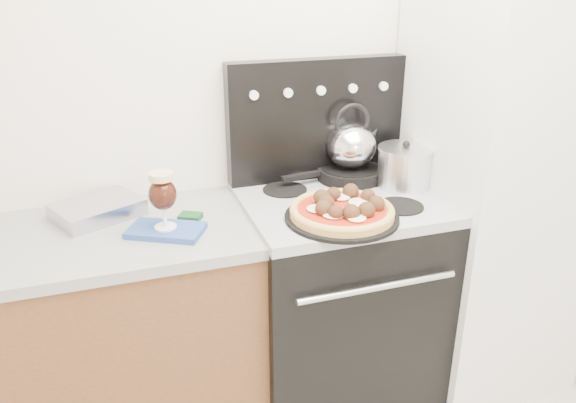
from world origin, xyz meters
name	(u,v)px	position (x,y,z in m)	size (l,w,h in m)	color
room_shell	(467,208)	(0.00, 0.29, 1.25)	(3.52, 3.01, 2.52)	beige
base_cabinet	(60,353)	(-1.02, 1.20, 0.43)	(1.45, 0.60, 0.86)	brown
countertop	(40,245)	(-1.02, 1.20, 0.88)	(1.48, 0.63, 0.04)	#959596
stove_body	(336,302)	(0.08, 1.18, 0.44)	(0.76, 0.65, 0.88)	black
cooktop	(340,203)	(0.08, 1.18, 0.90)	(0.76, 0.65, 0.04)	#ADADB2
backguard	(316,119)	(0.08, 1.45, 1.17)	(0.76, 0.08, 0.50)	black
fridge	(495,174)	(0.78, 1.15, 0.95)	(0.64, 0.68, 1.90)	silver
foil_sheet	(98,210)	(-0.83, 1.34, 0.93)	(0.30, 0.22, 0.06)	silver
oven_mitt	(166,230)	(-0.61, 1.12, 0.91)	(0.26, 0.15, 0.02)	#2C4C97
beer_glass	(163,200)	(-0.61, 1.12, 1.03)	(0.10, 0.10, 0.21)	black
pizza_pan	(342,217)	(0.01, 0.99, 0.93)	(0.41, 0.41, 0.01)	black
pizza	(342,209)	(0.01, 0.99, 0.96)	(0.37, 0.37, 0.05)	tan
skillet	(350,174)	(0.20, 1.36, 0.94)	(0.28, 0.28, 0.05)	black
tea_kettle	(351,142)	(0.20, 1.36, 1.09)	(0.21, 0.21, 0.23)	silver
stock_pot	(404,168)	(0.38, 1.22, 1.00)	(0.22, 0.22, 0.16)	silver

